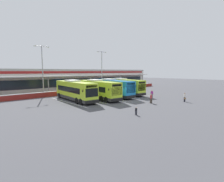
{
  "coord_description": "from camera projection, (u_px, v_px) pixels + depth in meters",
  "views": [
    {
      "loc": [
        -22.49,
        -20.89,
        5.41
      ],
      "look_at": [
        -0.37,
        3.0,
        1.6
      ],
      "focal_mm": 27.05,
      "sensor_mm": 36.0,
      "label": 1
    }
  ],
  "objects": [
    {
      "name": "pedestrian_near_bin",
      "position": [
        151.0,
        98.0,
        28.62
      ],
      "size": [
        0.53,
        0.3,
        1.62
      ],
      "color": "#4C4238",
      "rests_on": "ground"
    },
    {
      "name": "lamp_post_centre",
      "position": [
        102.0,
        68.0,
        47.8
      ],
      "size": [
        3.24,
        0.28,
        11.0
      ],
      "color": "#9E9EA3",
      "rests_on": "ground"
    },
    {
      "name": "coach_bus_right_centre",
      "position": [
        123.0,
        87.0,
        40.02
      ],
      "size": [
        3.71,
        12.31,
        3.78
      ],
      "color": "#B7DB2D",
      "rests_on": "ground"
    },
    {
      "name": "coach_bus_centre",
      "position": [
        111.0,
        88.0,
        36.51
      ],
      "size": [
        3.71,
        12.31,
        3.78
      ],
      "color": "#1972B7",
      "rests_on": "ground"
    },
    {
      "name": "bay_stripe_centre",
      "position": [
        118.0,
        95.0,
        38.23
      ],
      "size": [
        0.14,
        13.0,
        0.01
      ],
      "primitive_type": "cube",
      "color": "silver",
      "rests_on": "ground"
    },
    {
      "name": "red_barrier_wall",
      "position": [
        81.0,
        91.0,
        41.53
      ],
      "size": [
        60.0,
        0.4,
        1.1
      ],
      "color": "maroon",
      "rests_on": "ground"
    },
    {
      "name": "terminal_building",
      "position": [
        59.0,
        79.0,
        50.28
      ],
      "size": [
        70.0,
        13.0,
        6.0
      ],
      "color": "beige",
      "rests_on": "ground"
    },
    {
      "name": "lamp_post_west",
      "position": [
        42.0,
        67.0,
        37.04
      ],
      "size": [
        3.24,
        0.28,
        11.0
      ],
      "color": "#9E9EA3",
      "rests_on": "ground"
    },
    {
      "name": "ground_plane",
      "position": [
        125.0,
        101.0,
        31.03
      ],
      "size": [
        200.0,
        200.0,
        0.0
      ],
      "primitive_type": "plane",
      "color": "#4C4C51"
    },
    {
      "name": "bay_stripe_mid_east",
      "position": [
        130.0,
        94.0,
        41.07
      ],
      "size": [
        0.14,
        13.0,
        0.01
      ],
      "primitive_type": "cube",
      "color": "silver",
      "rests_on": "ground"
    },
    {
      "name": "bay_stripe_west",
      "position": [
        87.0,
        99.0,
        32.56
      ],
      "size": [
        0.14,
        13.0,
        0.01
      ],
      "primitive_type": "cube",
      "color": "silver",
      "rests_on": "ground"
    },
    {
      "name": "coach_bus_leftmost",
      "position": [
        75.0,
        91.0,
        31.39
      ],
      "size": [
        3.71,
        12.31,
        3.78
      ],
      "color": "#B7DB2D",
      "rests_on": "ground"
    },
    {
      "name": "coach_bus_left_centre",
      "position": [
        97.0,
        90.0,
        33.37
      ],
      "size": [
        3.71,
        12.31,
        3.78
      ],
      "color": "#B7DB2D",
      "rests_on": "ground"
    },
    {
      "name": "pedestrian_in_dark_coat",
      "position": [
        152.0,
        94.0,
        34.06
      ],
      "size": [
        0.52,
        0.4,
        1.62
      ],
      "color": "slate",
      "rests_on": "ground"
    },
    {
      "name": "pedestrian_with_handbag",
      "position": [
        185.0,
        97.0,
        30.04
      ],
      "size": [
        0.59,
        0.54,
        1.62
      ],
      "color": "black",
      "rests_on": "ground"
    },
    {
      "name": "bay_stripe_far_west",
      "position": [
        67.0,
        102.0,
        29.73
      ],
      "size": [
        0.14,
        13.0,
        0.01
      ],
      "primitive_type": "cube",
      "color": "silver",
      "rests_on": "ground"
    },
    {
      "name": "pedestrian_child",
      "position": [
        136.0,
        111.0,
        20.96
      ],
      "size": [
        0.33,
        0.2,
        1.0
      ],
      "color": "#33333D",
      "rests_on": "ground"
    },
    {
      "name": "bay_stripe_mid_west",
      "position": [
        104.0,
        97.0,
        35.4
      ],
      "size": [
        0.14,
        13.0,
        0.01
      ],
      "primitive_type": "cube",
      "color": "silver",
      "rests_on": "ground"
    }
  ]
}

